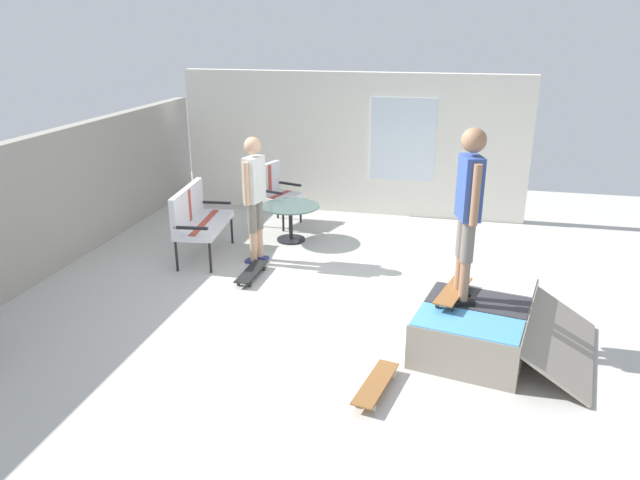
{
  "coord_description": "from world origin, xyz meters",
  "views": [
    {
      "loc": [
        -6.44,
        -1.3,
        3.19
      ],
      "look_at": [
        0.26,
        0.25,
        0.7
      ],
      "focal_mm": 33.57,
      "sensor_mm": 36.0,
      "label": 1
    }
  ],
  "objects": [
    {
      "name": "skateboard_on_ramp",
      "position": [
        -0.61,
        -1.38,
        0.57
      ],
      "size": [
        0.82,
        0.4,
        0.1
      ],
      "color": "brown",
      "rests_on": "skate_ramp"
    },
    {
      "name": "person_skater",
      "position": [
        -0.65,
        -1.45,
        1.55
      ],
      "size": [
        0.46,
        0.31,
        1.79
      ],
      "color": "black",
      "rests_on": "skate_ramp"
    },
    {
      "name": "skateboard_spare",
      "position": [
        -1.75,
        -0.74,
        0.08
      ],
      "size": [
        0.82,
        0.35,
        0.1
      ],
      "color": "brown",
      "rests_on": "ground_plane"
    },
    {
      "name": "house_facade",
      "position": [
        3.8,
        0.49,
        1.22
      ],
      "size": [
        0.23,
        6.0,
        2.44
      ],
      "color": "white",
      "rests_on": "ground_plane"
    },
    {
      "name": "patio_table",
      "position": [
        2.04,
        1.12,
        0.4
      ],
      "size": [
        0.9,
        0.9,
        0.57
      ],
      "color": "black",
      "rests_on": "ground_plane"
    },
    {
      "name": "patio_bench",
      "position": [
        1.09,
        2.25,
        0.62
      ],
      "size": [
        1.3,
        0.69,
        1.02
      ],
      "color": "black",
      "rests_on": "ground_plane"
    },
    {
      "name": "ground_plane",
      "position": [
        0.0,
        0.0,
        -0.05
      ],
      "size": [
        12.0,
        12.0,
        0.1
      ],
      "primitive_type": "cube",
      "color": "beige"
    },
    {
      "name": "skate_ramp",
      "position": [
        -0.58,
        -1.67,
        0.24
      ],
      "size": [
        1.96,
        1.99,
        0.49
      ],
      "color": "gray",
      "rests_on": "ground_plane"
    },
    {
      "name": "person_watching",
      "position": [
        1.07,
        1.36,
        1.05
      ],
      "size": [
        0.47,
        0.29,
        1.78
      ],
      "color": "navy",
      "rests_on": "ground_plane"
    },
    {
      "name": "back_wall_cinderblock",
      "position": [
        0.0,
        4.0,
        0.93
      ],
      "size": [
        9.0,
        0.2,
        1.85
      ],
      "color": "#9E998E",
      "rests_on": "ground_plane"
    },
    {
      "name": "patio_chair_near_house",
      "position": [
        2.8,
        1.62,
        0.61
      ],
      "size": [
        0.75,
        0.71,
        1.02
      ],
      "color": "black",
      "rests_on": "ground_plane"
    },
    {
      "name": "skateboard_by_bench",
      "position": [
        0.5,
        1.24,
        0.08
      ],
      "size": [
        0.8,
        0.21,
        0.1
      ],
      "color": "black",
      "rests_on": "ground_plane"
    }
  ]
}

